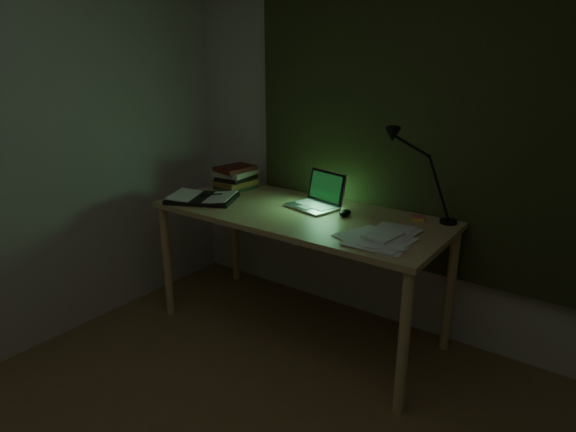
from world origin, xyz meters
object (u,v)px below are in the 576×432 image
laptop (312,191)px  book_stack (236,177)px  loose_papers (376,234)px  open_textbook (202,198)px  desk_lamp (453,179)px  desk (299,273)px

laptop → book_stack: size_ratio=1.33×
book_stack → loose_papers: size_ratio=0.75×
open_textbook → desk_lamp: bearing=-6.5°
loose_papers → desk_lamp: bearing=59.5°
desk_lamp → laptop: bearing=-156.7°
laptop → book_stack: 0.70m
open_textbook → book_stack: book_stack is taller
desk → book_stack: bearing=164.7°
laptop → desk_lamp: bearing=29.2°
book_stack → desk_lamp: bearing=4.9°
open_textbook → desk: bearing=-10.3°
laptop → desk_lamp: 0.83m
desk → laptop: size_ratio=5.20×
laptop → open_textbook: (-0.68, -0.28, -0.09)m
desk → open_textbook: 0.80m
laptop → book_stack: laptop is taller
open_textbook → desk_lamp: size_ratio=0.83×
open_textbook → book_stack: size_ratio=1.64×
loose_papers → laptop: bearing=158.8°
book_stack → desk_lamp: desk_lamp is taller
open_textbook → loose_papers: open_textbook is taller
book_stack → open_textbook: bearing=-86.5°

